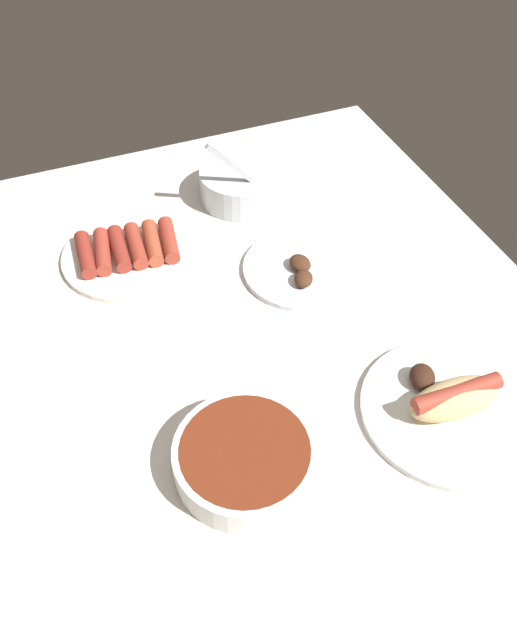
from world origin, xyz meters
TOP-DOWN VIEW (x-y plane):
  - ground_plane at (0.00, 0.00)cm, footprint 120.00×90.00cm
  - bowl_chili at (17.88, -12.27)cm, footprint 18.51×18.51cm
  - plate_grilled_meat at (-13.73, 10.11)cm, footprint 20.03×20.03cm
  - plate_sausages at (-28.21, -16.13)cm, footprint 23.06×23.06cm
  - bowl_coleslaw at (-37.05, 8.15)cm, footprint 15.76×15.76cm
  - plate_hotdog_assembled at (20.07, 17.39)cm, footprint 25.23×25.23cm

SIDE VIEW (x-z plane):
  - ground_plane at x=0.00cm, z-range -3.00..0.00cm
  - plate_grilled_meat at x=-13.73cm, z-range -0.91..2.30cm
  - plate_sausages at x=-28.21cm, z-range -0.52..3.08cm
  - plate_hotdog_assembled at x=20.07cm, z-range -1.09..4.52cm
  - bowl_chili at x=17.88cm, z-range 0.23..4.86cm
  - bowl_coleslaw at x=-37.05cm, z-range -4.23..10.91cm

